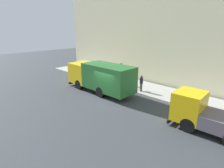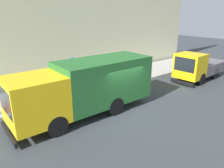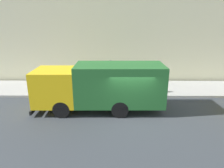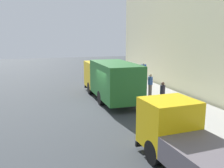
{
  "view_description": "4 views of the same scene",
  "coord_description": "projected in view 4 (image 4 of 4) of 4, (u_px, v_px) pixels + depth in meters",
  "views": [
    {
      "loc": [
        -10.84,
        -11.53,
        6.3
      ],
      "look_at": [
        1.11,
        0.31,
        1.1
      ],
      "focal_mm": 29.17,
      "sensor_mm": 36.0,
      "label": 1
    },
    {
      "loc": [
        -8.27,
        7.31,
        5.34
      ],
      "look_at": [
        0.94,
        0.05,
        1.36
      ],
      "focal_mm": 33.8,
      "sensor_mm": 36.0,
      "label": 2
    },
    {
      "loc": [
        -10.75,
        1.04,
        5.43
      ],
      "look_at": [
        1.11,
        1.12,
        1.67
      ],
      "focal_mm": 31.99,
      "sensor_mm": 36.0,
      "label": 3
    },
    {
      "loc": [
        -4.34,
        -15.44,
        4.8
      ],
      "look_at": [
        1.01,
        1.62,
        1.25
      ],
      "focal_mm": 39.05,
      "sensor_mm": 36.0,
      "label": 4
    }
  ],
  "objects": [
    {
      "name": "sidewalk",
      "position": [
        169.0,
        100.0,
        18.09
      ],
      "size": [
        3.87,
        30.0,
        0.16
      ],
      "primitive_type": "cube",
      "color": "#A7A5A0",
      "rests_on": "ground"
    },
    {
      "name": "small_flatbed_truck",
      "position": [
        190.0,
        144.0,
        8.45
      ],
      "size": [
        2.29,
        5.71,
        2.36
      ],
      "rotation": [
        0.0,
        0.0,
        0.05
      ],
      "color": "yellow",
      "rests_on": "ground"
    },
    {
      "name": "pedestrian_walking",
      "position": [
        150.0,
        84.0,
        19.14
      ],
      "size": [
        0.54,
        0.54,
        1.71
      ],
      "rotation": [
        0.0,
        0.0,
        0.75
      ],
      "color": "#524A46",
      "rests_on": "sidewalk"
    },
    {
      "name": "street_sign_post",
      "position": [
        143.0,
        77.0,
        18.5
      ],
      "size": [
        0.44,
        0.08,
        2.59
      ],
      "color": "#4C5156",
      "rests_on": "sidewalk"
    },
    {
      "name": "large_utility_truck",
      "position": [
        110.0,
        78.0,
        18.33
      ],
      "size": [
        2.46,
        7.96,
        2.94
      ],
      "rotation": [
        0.0,
        0.0,
        0.01
      ],
      "color": "yellow",
      "rests_on": "ground"
    },
    {
      "name": "traffic_cone_orange",
      "position": [
        122.0,
        81.0,
        23.55
      ],
      "size": [
        0.52,
        0.52,
        0.75
      ],
      "primitive_type": "cone",
      "color": "orange",
      "rests_on": "sidewalk"
    },
    {
      "name": "building_facade",
      "position": [
        202.0,
        27.0,
        17.77
      ],
      "size": [
        0.5,
        30.0,
        10.81
      ],
      "primitive_type": "cube",
      "color": "beige",
      "rests_on": "ground"
    },
    {
      "name": "pedestrian_standing",
      "position": [
        162.0,
        93.0,
        16.27
      ],
      "size": [
        0.43,
        0.43,
        1.63
      ],
      "rotation": [
        0.0,
        0.0,
        4.33
      ],
      "color": "#575348",
      "rests_on": "sidewalk"
    },
    {
      "name": "ground",
      "position": [
        105.0,
        107.0,
        16.66
      ],
      "size": [
        80.0,
        80.0,
        0.0
      ],
      "primitive_type": "plane",
      "color": "#363B3F"
    }
  ]
}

